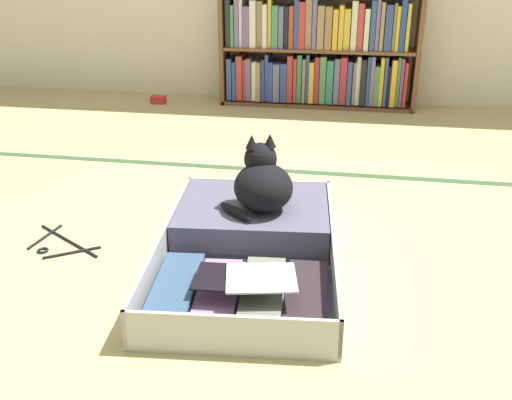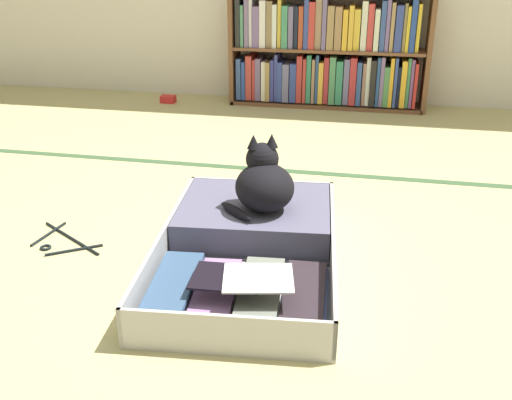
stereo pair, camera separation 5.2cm
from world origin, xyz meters
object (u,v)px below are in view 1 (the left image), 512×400
clothes_hanger (60,244)px  small_red_pouch (158,100)px  black_cat (262,183)px  bookshelf (317,52)px  open_suitcase (249,239)px

clothes_hanger → small_red_pouch: size_ratio=3.18×
black_cat → small_red_pouch: bearing=118.7°
bookshelf → small_red_pouch: bearing=-172.8°
black_cat → clothes_hanger: black_cat is taller
clothes_hanger → bookshelf: bearing=71.1°
black_cat → small_red_pouch: 2.19m
bookshelf → clothes_hanger: bookshelf is taller
bookshelf → clothes_hanger: 2.39m
bookshelf → small_red_pouch: bookshelf is taller
black_cat → small_red_pouch: black_cat is taller
black_cat → clothes_hanger: 0.78m
open_suitcase → clothes_hanger: (-0.70, -0.06, -0.05)m
open_suitcase → clothes_hanger: 0.70m
bookshelf → small_red_pouch: size_ratio=13.17×
bookshelf → black_cat: bearing=-91.1°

